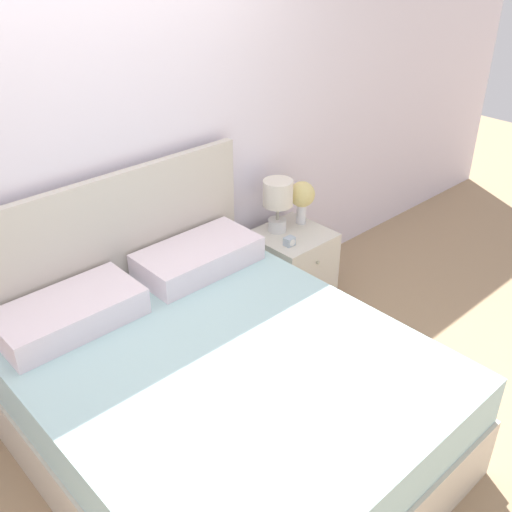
% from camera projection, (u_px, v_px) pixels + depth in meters
% --- Properties ---
extents(ground_plane, '(12.00, 12.00, 0.00)m').
position_uv_depth(ground_plane, '(127.00, 359.00, 3.60)').
color(ground_plane, tan).
extents(wall_back, '(8.00, 0.06, 2.60)m').
position_uv_depth(wall_back, '(91.00, 151.00, 2.99)').
color(wall_back, white).
rests_on(wall_back, ground_plane).
extents(bed, '(1.67, 1.90, 1.19)m').
position_uv_depth(bed, '(218.00, 395.00, 2.88)').
color(bed, beige).
rests_on(bed, ground_plane).
extents(nightstand, '(0.46, 0.47, 0.53)m').
position_uv_depth(nightstand, '(291.00, 268.00, 4.00)').
color(nightstand, silver).
rests_on(nightstand, ground_plane).
extents(table_lamp, '(0.19, 0.19, 0.35)m').
position_uv_depth(table_lamp, '(278.00, 198.00, 3.78)').
color(table_lamp, white).
rests_on(table_lamp, nightstand).
extents(flower_vase, '(0.17, 0.17, 0.29)m').
position_uv_depth(flower_vase, '(302.00, 197.00, 3.90)').
color(flower_vase, white).
rests_on(flower_vase, nightstand).
extents(alarm_clock, '(0.06, 0.05, 0.06)m').
position_uv_depth(alarm_clock, '(290.00, 241.00, 3.71)').
color(alarm_clock, silver).
rests_on(alarm_clock, nightstand).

